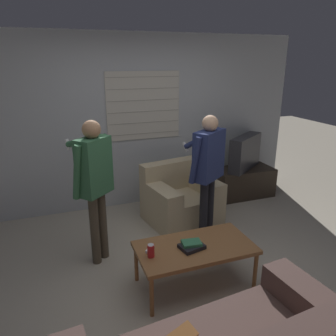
{
  "coord_description": "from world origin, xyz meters",
  "views": [
    {
      "loc": [
        -1.21,
        -2.7,
        2.18
      ],
      "look_at": [
        0.01,
        0.63,
        1.0
      ],
      "focal_mm": 35.0,
      "sensor_mm": 36.0,
      "label": 1
    }
  ],
  "objects_px": {
    "person_right_standing": "(208,163)",
    "book_stack": "(192,245)",
    "person_left_standing": "(94,176)",
    "spare_remote": "(150,249)",
    "coffee_table": "(195,249)",
    "soda_can": "(151,251)",
    "armchair_beige": "(180,199)",
    "tv": "(245,152)"
  },
  "relations": [
    {
      "from": "person_left_standing",
      "to": "person_right_standing",
      "type": "height_order",
      "value": "person_left_standing"
    },
    {
      "from": "armchair_beige",
      "to": "coffee_table",
      "type": "distance_m",
      "value": 1.44
    },
    {
      "from": "person_right_standing",
      "to": "book_stack",
      "type": "relative_size",
      "value": 6.14
    },
    {
      "from": "book_stack",
      "to": "person_left_standing",
      "type": "bearing_deg",
      "value": 134.12
    },
    {
      "from": "spare_remote",
      "to": "person_right_standing",
      "type": "bearing_deg",
      "value": 79.11
    },
    {
      "from": "spare_remote",
      "to": "book_stack",
      "type": "bearing_deg",
      "value": 26.34
    },
    {
      "from": "person_left_standing",
      "to": "person_right_standing",
      "type": "xyz_separation_m",
      "value": [
        1.36,
        0.05,
        -0.01
      ]
    },
    {
      "from": "person_left_standing",
      "to": "spare_remote",
      "type": "bearing_deg",
      "value": -102.15
    },
    {
      "from": "armchair_beige",
      "to": "coffee_table",
      "type": "bearing_deg",
      "value": 63.08
    },
    {
      "from": "armchair_beige",
      "to": "tv",
      "type": "relative_size",
      "value": 1.35
    },
    {
      "from": "coffee_table",
      "to": "person_right_standing",
      "type": "relative_size",
      "value": 0.73
    },
    {
      "from": "armchair_beige",
      "to": "soda_can",
      "type": "distance_m",
      "value": 1.66
    },
    {
      "from": "tv",
      "to": "book_stack",
      "type": "distance_m",
      "value": 2.57
    },
    {
      "from": "coffee_table",
      "to": "soda_can",
      "type": "xyz_separation_m",
      "value": [
        -0.46,
        -0.03,
        0.1
      ]
    },
    {
      "from": "coffee_table",
      "to": "spare_remote",
      "type": "relative_size",
      "value": 9.24
    },
    {
      "from": "tv",
      "to": "spare_remote",
      "type": "height_order",
      "value": "tv"
    },
    {
      "from": "tv",
      "to": "person_right_standing",
      "type": "distance_m",
      "value": 1.57
    },
    {
      "from": "coffee_table",
      "to": "tv",
      "type": "xyz_separation_m",
      "value": [
        1.71,
        1.83,
        0.34
      ]
    },
    {
      "from": "person_right_standing",
      "to": "soda_can",
      "type": "height_order",
      "value": "person_right_standing"
    },
    {
      "from": "soda_can",
      "to": "tv",
      "type": "bearing_deg",
      "value": 40.53
    },
    {
      "from": "armchair_beige",
      "to": "book_stack",
      "type": "xyz_separation_m",
      "value": [
        -0.45,
        -1.4,
        0.16
      ]
    },
    {
      "from": "tv",
      "to": "spare_remote",
      "type": "xyz_separation_m",
      "value": [
        -2.15,
        -1.75,
        -0.29
      ]
    },
    {
      "from": "soda_can",
      "to": "spare_remote",
      "type": "relative_size",
      "value": 1.02
    },
    {
      "from": "armchair_beige",
      "to": "coffee_table",
      "type": "height_order",
      "value": "armchair_beige"
    },
    {
      "from": "coffee_table",
      "to": "book_stack",
      "type": "bearing_deg",
      "value": -154.02
    },
    {
      "from": "person_right_standing",
      "to": "spare_remote",
      "type": "relative_size",
      "value": 12.68
    },
    {
      "from": "coffee_table",
      "to": "person_left_standing",
      "type": "distance_m",
      "value": 1.29
    },
    {
      "from": "person_left_standing",
      "to": "soda_can",
      "type": "relative_size",
      "value": 12.75
    },
    {
      "from": "person_left_standing",
      "to": "person_right_standing",
      "type": "distance_m",
      "value": 1.36
    },
    {
      "from": "armchair_beige",
      "to": "book_stack",
      "type": "bearing_deg",
      "value": 61.5
    },
    {
      "from": "person_left_standing",
      "to": "spare_remote",
      "type": "height_order",
      "value": "person_left_standing"
    },
    {
      "from": "person_right_standing",
      "to": "spare_remote",
      "type": "xyz_separation_m",
      "value": [
        -0.97,
        -0.75,
        -0.54
      ]
    },
    {
      "from": "person_left_standing",
      "to": "book_stack",
      "type": "height_order",
      "value": "person_left_standing"
    },
    {
      "from": "coffee_table",
      "to": "armchair_beige",
      "type": "bearing_deg",
      "value": 73.71
    },
    {
      "from": "spare_remote",
      "to": "coffee_table",
      "type": "bearing_deg",
      "value": 30.97
    },
    {
      "from": "coffee_table",
      "to": "soda_can",
      "type": "distance_m",
      "value": 0.47
    },
    {
      "from": "tv",
      "to": "person_left_standing",
      "type": "bearing_deg",
      "value": -12.51
    },
    {
      "from": "armchair_beige",
      "to": "spare_remote",
      "type": "bearing_deg",
      "value": 46.41
    },
    {
      "from": "person_right_standing",
      "to": "coffee_table",
      "type": "bearing_deg",
      "value": -157.1
    },
    {
      "from": "tv",
      "to": "spare_remote",
      "type": "distance_m",
      "value": 2.79
    },
    {
      "from": "coffee_table",
      "to": "person_left_standing",
      "type": "xyz_separation_m",
      "value": [
        -0.83,
        0.78,
        0.6
      ]
    },
    {
      "from": "person_left_standing",
      "to": "person_right_standing",
      "type": "relative_size",
      "value": 1.02
    }
  ]
}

